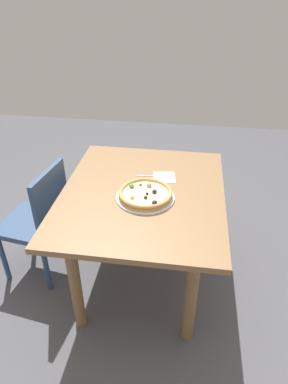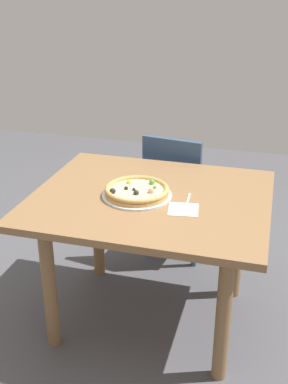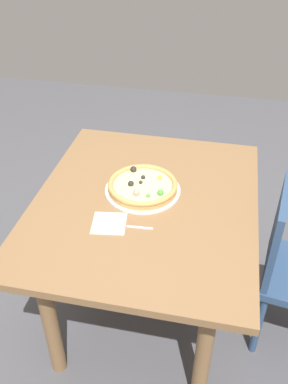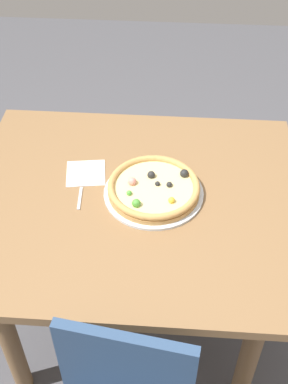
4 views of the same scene
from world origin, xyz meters
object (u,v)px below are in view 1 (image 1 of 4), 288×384
Objects in this scene: plate at (145,197)px; napkin at (164,177)px; pizza at (145,194)px; chair_near at (40,219)px; fork at (151,176)px; dining_table at (143,207)px.

napkin is (-0.25, 0.09, -0.00)m from plate.
chair_near is at bearing -94.35° from pizza.
plate is 2.50× the size of napkin.
pizza is (0.06, 0.74, 0.31)m from chair_near.
napkin is at bearing -5.87° from fork.
plate is at bearing -85.93° from chair_near.
pizza is at bearing 66.23° from plate.
dining_table is 0.14m from plate.
pizza is 0.26m from fork.
plate is (0.07, 0.03, 0.12)m from dining_table.
plate is at bearing -113.77° from pizza.
plate is 0.27m from napkin.
chair_near reaches higher than napkin.
chair_near is 0.79m from plate.
dining_table is 3.37× the size of plate.
napkin is at bearing 148.34° from dining_table.
plate is 1.09× the size of pizza.
fork is at bearing 179.78° from plate.
plate is at bearing 21.71° from dining_table.
dining_table is 8.43× the size of napkin.
chair_near is 2.69× the size of pizza.
pizza is 0.27m from napkin.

